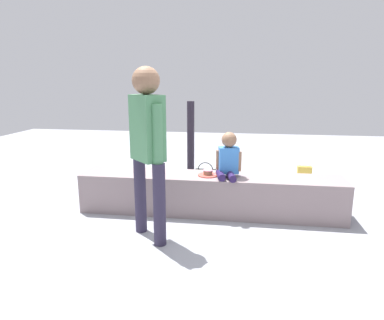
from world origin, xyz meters
The scene contains 11 objects.
ground_plane centered at (0.00, 0.00, 0.00)m, with size 12.00×12.00×0.00m, color #94969F.
concrete_ledge centered at (0.00, 0.00, 0.22)m, with size 2.87×0.46×0.43m, color gray.
child_seated centered at (0.19, -0.03, 0.65)m, with size 0.28×0.33×0.48m.
adult_standing centered at (-0.49, -0.71, 0.94)m, with size 0.36×0.36×1.57m.
cake_plate centered at (-0.02, -0.02, 0.45)m, with size 0.22×0.22×0.07m.
gift_bag centered at (1.21, 1.21, 0.14)m, with size 0.19×0.09×0.32m.
railing_post centered at (-0.43, 1.44, 0.43)m, with size 0.36×0.36×1.15m.
water_bottle_near_gift centered at (-0.43, 0.99, 0.10)m, with size 0.06×0.06×0.22m.
party_cup_red centered at (-0.68, 1.23, 0.06)m, with size 0.09×0.09×0.12m, color red.
cake_box_white centered at (0.56, 1.13, 0.05)m, with size 0.26×0.26×0.11m, color white.
handbag_black_leather centered at (-0.15, 0.95, 0.13)m, with size 0.29×0.12×0.35m.
Camera 1 is at (0.33, -3.61, 1.45)m, focal length 32.08 mm.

